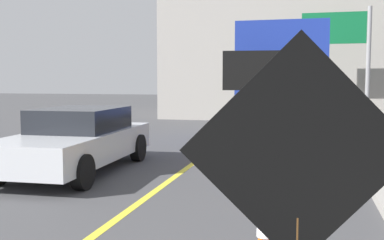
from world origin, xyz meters
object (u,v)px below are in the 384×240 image
traffic_cone_near_sign (265,238)px  traffic_cone_far_lane (255,161)px  roadwork_sign (298,157)px  arrow_board_trailer (255,142)px  box_truck (287,83)px  pickup_car (77,140)px  traffic_cone_mid_lane (266,186)px  highway_guide_sign (349,45)px

traffic_cone_near_sign → traffic_cone_far_lane: (-0.64, 4.74, -0.02)m
roadwork_sign → arrow_board_trailer: bearing=98.3°
box_truck → traffic_cone_near_sign: 10.91m
pickup_car → arrow_board_trailer: bearing=29.6°
pickup_car → traffic_cone_mid_lane: bearing=-22.0°
arrow_board_trailer → traffic_cone_far_lane: size_ratio=4.17×
highway_guide_sign → traffic_cone_far_lane: 11.49m
pickup_car → traffic_cone_mid_lane: (4.25, -1.71, -0.40)m
roadwork_sign → traffic_cone_near_sign: size_ratio=3.39×
traffic_cone_mid_lane → traffic_cone_far_lane: 2.18m
box_truck → pickup_car: box_truck is taller
highway_guide_sign → traffic_cone_mid_lane: (-2.24, -12.88, -3.13)m
roadwork_sign → arrow_board_trailer: (-1.17, 7.96, -0.99)m
box_truck → pickup_car: bearing=-122.9°
highway_guide_sign → traffic_cone_far_lane: (-2.65, -10.74, -3.10)m
arrow_board_trailer → highway_guide_sign: (2.83, 9.09, 2.94)m
arrow_board_trailer → pickup_car: (-3.65, -2.07, 0.22)m
pickup_car → traffic_cone_near_sign: (4.47, -4.32, -0.36)m
traffic_cone_near_sign → traffic_cone_mid_lane: (-0.23, 2.60, -0.04)m
traffic_cone_near_sign → box_truck: bearing=91.5°
traffic_cone_mid_lane → pickup_car: bearing=158.0°
highway_guide_sign → traffic_cone_near_sign: highway_guide_sign is taller
box_truck → highway_guide_sign: bearing=63.9°
arrow_board_trailer → traffic_cone_near_sign: 6.44m
roadwork_sign → pickup_car: size_ratio=0.49×
box_truck → traffic_cone_near_sign: box_truck is taller
traffic_cone_near_sign → highway_guide_sign: bearing=82.6°
box_truck → traffic_cone_mid_lane: 8.34m
highway_guide_sign → traffic_cone_far_lane: size_ratio=7.72×
highway_guide_sign → traffic_cone_near_sign: bearing=-97.4°
arrow_board_trailer → traffic_cone_far_lane: arrow_board_trailer is taller
roadwork_sign → arrow_board_trailer: size_ratio=0.86×
arrow_board_trailer → traffic_cone_far_lane: bearing=-83.8°
pickup_car → highway_guide_sign: (6.49, 11.17, 2.73)m
traffic_cone_far_lane → traffic_cone_mid_lane: bearing=-79.1°
roadwork_sign → highway_guide_sign: (1.67, 17.06, 1.95)m
box_truck → highway_guide_sign: size_ratio=1.39×
traffic_cone_far_lane → traffic_cone_near_sign: bearing=-82.3°
traffic_cone_far_lane → roadwork_sign: bearing=-81.1°
roadwork_sign → traffic_cone_mid_lane: 4.38m
roadwork_sign → pickup_car: (-4.82, 5.89, -0.77)m
pickup_car → traffic_cone_mid_lane: 4.60m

